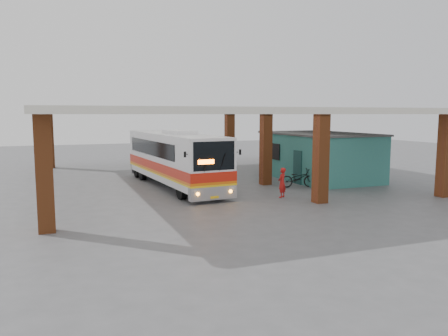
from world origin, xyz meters
TOP-DOWN VIEW (x-y plane):
  - ground at (0.00, 0.00)m, footprint 90.00×90.00m
  - brick_columns at (1.43, 5.00)m, footprint 20.10×21.60m
  - canopy_roof at (0.50, 6.50)m, footprint 21.00×23.00m
  - shop_building at (7.49, 4.00)m, footprint 5.20×8.20m
  - coach_bus at (-2.46, 4.34)m, footprint 3.43×11.91m
  - motorcycle at (4.35, 1.34)m, footprint 2.23×1.21m
  - pedestrian at (1.90, -1.13)m, footprint 0.68×0.64m
  - red_chair at (5.04, 7.30)m, footprint 0.43×0.43m

SIDE VIEW (x-z plane):
  - ground at x=0.00m, z-range 0.00..0.00m
  - red_chair at x=5.04m, z-range -0.03..0.72m
  - motorcycle at x=4.35m, z-range 0.00..1.11m
  - pedestrian at x=1.90m, z-range 0.00..1.57m
  - shop_building at x=7.49m, z-range 0.01..3.12m
  - coach_bus at x=-2.46m, z-range -0.01..3.41m
  - brick_columns at x=1.43m, z-range 0.00..4.35m
  - canopy_roof at x=0.50m, z-range 4.35..4.65m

